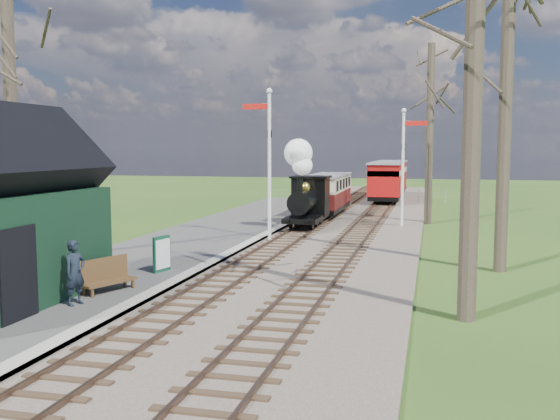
% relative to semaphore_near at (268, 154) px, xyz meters
% --- Properties ---
extents(ground, '(140.00, 140.00, 0.00)m').
position_rel_semaphore_near_xyz_m(ground, '(0.77, -16.00, -3.62)').
color(ground, '#2B4F18').
rests_on(ground, ground).
extents(distant_hills, '(114.40, 48.00, 22.02)m').
position_rel_semaphore_near_xyz_m(distant_hills, '(2.17, 48.38, -19.83)').
color(distant_hills, '#385B23').
rests_on(distant_hills, ground).
extents(ballast_bed, '(8.00, 60.00, 0.10)m').
position_rel_semaphore_near_xyz_m(ballast_bed, '(2.07, 6.00, -3.57)').
color(ballast_bed, brown).
rests_on(ballast_bed, ground).
extents(track_near, '(1.60, 60.00, 0.15)m').
position_rel_semaphore_near_xyz_m(track_near, '(0.77, 6.00, -3.52)').
color(track_near, brown).
rests_on(track_near, ground).
extents(track_far, '(1.60, 60.00, 0.15)m').
position_rel_semaphore_near_xyz_m(track_far, '(3.37, 6.00, -3.52)').
color(track_far, brown).
rests_on(track_far, ground).
extents(platform, '(5.00, 44.00, 0.20)m').
position_rel_semaphore_near_xyz_m(platform, '(-2.73, -2.00, -3.52)').
color(platform, '#474442').
rests_on(platform, ground).
extents(coping_strip, '(0.40, 44.00, 0.21)m').
position_rel_semaphore_near_xyz_m(coping_strip, '(-0.43, -2.00, -3.52)').
color(coping_strip, '#B2AD9E').
rests_on(coping_strip, ground).
extents(semaphore_near, '(1.22, 0.24, 6.22)m').
position_rel_semaphore_near_xyz_m(semaphore_near, '(0.00, 0.00, 0.00)').
color(semaphore_near, silver).
rests_on(semaphore_near, ground).
extents(semaphore_far, '(1.22, 0.24, 5.72)m').
position_rel_semaphore_near_xyz_m(semaphore_far, '(5.14, 6.00, -0.27)').
color(semaphore_far, silver).
rests_on(semaphore_far, ground).
extents(bare_trees, '(15.51, 22.39, 12.00)m').
position_rel_semaphore_near_xyz_m(bare_trees, '(2.10, -5.90, 1.59)').
color(bare_trees, '#382D23').
rests_on(bare_trees, ground).
extents(fence_line, '(12.60, 0.08, 1.00)m').
position_rel_semaphore_near_xyz_m(fence_line, '(1.07, 20.00, -3.07)').
color(fence_line, slate).
rests_on(fence_line, ground).
extents(locomotive, '(1.62, 3.78, 4.05)m').
position_rel_semaphore_near_xyz_m(locomotive, '(0.76, 4.03, -1.73)').
color(locomotive, black).
rests_on(locomotive, ground).
extents(coach, '(1.89, 6.49, 1.99)m').
position_rel_semaphore_near_xyz_m(coach, '(0.77, 10.09, -2.23)').
color(coach, black).
rests_on(coach, ground).
extents(red_carriage_a, '(2.18, 5.40, 2.30)m').
position_rel_semaphore_near_xyz_m(red_carriage_a, '(3.37, 18.75, -2.05)').
color(red_carriage_a, black).
rests_on(red_carriage_a, ground).
extents(red_carriage_b, '(2.18, 5.40, 2.30)m').
position_rel_semaphore_near_xyz_m(red_carriage_b, '(3.37, 24.25, -2.05)').
color(red_carriage_b, black).
rests_on(red_carriage_b, ground).
extents(sign_board, '(0.27, 0.72, 1.06)m').
position_rel_semaphore_near_xyz_m(sign_board, '(-1.27, -7.44, -2.89)').
color(sign_board, '#0D4029').
rests_on(sign_board, platform).
extents(bench, '(0.97, 1.56, 0.86)m').
position_rel_semaphore_near_xyz_m(bench, '(-1.60, -10.11, -3.02)').
color(bench, '#4F351C').
rests_on(bench, platform).
extents(person, '(0.51, 0.64, 1.53)m').
position_rel_semaphore_near_xyz_m(person, '(-1.59, -11.54, -2.65)').
color(person, black).
rests_on(person, platform).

